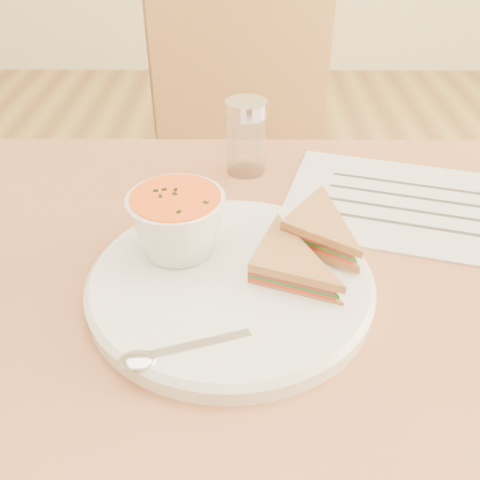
# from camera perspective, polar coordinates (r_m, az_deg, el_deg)

# --- Properties ---
(dining_table) EXTENTS (1.00, 0.70, 0.75)m
(dining_table) POSITION_cam_1_polar(r_m,az_deg,el_deg) (0.88, 4.69, -23.07)
(dining_table) COLOR brown
(dining_table) RESTS_ON floor
(chair_far) EXTENTS (0.57, 0.57, 1.01)m
(chair_far) POSITION_cam_1_polar(r_m,az_deg,el_deg) (1.25, 3.51, 5.88)
(chair_far) COLOR brown
(chair_far) RESTS_ON floor
(plate) EXTENTS (0.38, 0.38, 0.02)m
(plate) POSITION_cam_1_polar(r_m,az_deg,el_deg) (0.57, -1.03, -4.62)
(plate) COLOR white
(plate) RESTS_ON dining_table
(soup_bowl) EXTENTS (0.12, 0.12, 0.07)m
(soup_bowl) POSITION_cam_1_polar(r_m,az_deg,el_deg) (0.58, -6.67, 1.46)
(soup_bowl) COLOR white
(soup_bowl) RESTS_ON plate
(sandwich_half_a) EXTENTS (0.13, 0.13, 0.03)m
(sandwich_half_a) POSITION_cam_1_polar(r_m,az_deg,el_deg) (0.54, 0.82, -3.86)
(sandwich_half_a) COLOR #BE8A43
(sandwich_half_a) RESTS_ON plate
(sandwich_half_b) EXTENTS (0.13, 0.13, 0.03)m
(sandwich_half_b) POSITION_cam_1_polar(r_m,az_deg,el_deg) (0.58, 4.28, 0.81)
(sandwich_half_b) COLOR #BE8A43
(sandwich_half_b) RESTS_ON plate
(spoon) EXTENTS (0.17, 0.09, 0.01)m
(spoon) POSITION_cam_1_polar(r_m,az_deg,el_deg) (0.49, -5.11, -11.31)
(spoon) COLOR silver
(spoon) RESTS_ON plate
(paper_menu) EXTENTS (0.36, 0.31, 0.00)m
(paper_menu) POSITION_cam_1_polar(r_m,az_deg,el_deg) (0.74, 17.38, 3.71)
(paper_menu) COLOR white
(paper_menu) RESTS_ON dining_table
(condiment_shaker) EXTENTS (0.07, 0.07, 0.11)m
(condiment_shaker) POSITION_cam_1_polar(r_m,az_deg,el_deg) (0.77, 0.64, 10.90)
(condiment_shaker) COLOR silver
(condiment_shaker) RESTS_ON dining_table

